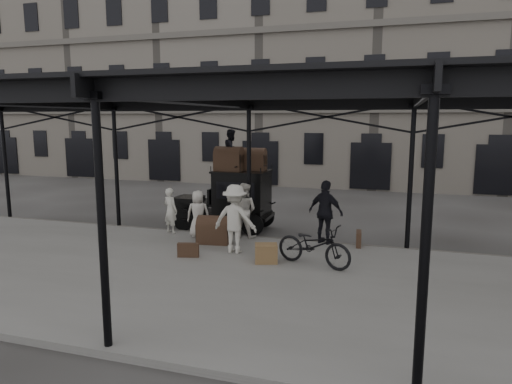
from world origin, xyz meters
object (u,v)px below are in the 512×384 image
steamer_trunk_roof_near (229,161)px  bicycle (314,245)px  taxi (234,197)px  steamer_trunk_platform (214,232)px  porter_left (171,210)px  porter_official (326,212)px

steamer_trunk_roof_near → bicycle: bearing=-42.2°
taxi → bicycle: taxi is taller
steamer_trunk_platform → porter_left: bearing=150.6°
porter_left → steamer_trunk_platform: (1.90, -0.78, -0.41)m
porter_left → bicycle: 5.67m
bicycle → taxi: bearing=61.6°
bicycle → steamer_trunk_platform: size_ratio=2.15×
taxi → steamer_trunk_roof_near: steamer_trunk_roof_near is taller
steamer_trunk_platform → taxi: bearing=87.8°
porter_left → porter_official: size_ratio=0.78×
bicycle → porter_left: bearing=86.2°
porter_official → steamer_trunk_platform: (-3.33, -0.99, -0.63)m
porter_left → steamer_trunk_roof_near: (1.61, 1.40, 1.61)m
bicycle → steamer_trunk_roof_near: (-3.67, 3.46, 1.83)m
bicycle → steamer_trunk_roof_near: size_ratio=2.18×
porter_left → steamer_trunk_roof_near: bearing=-118.6°
porter_official → steamer_trunk_platform: 3.53m
steamer_trunk_roof_near → porter_official: bearing=-17.0°
porter_left → porter_official: (5.23, 0.21, 0.22)m
taxi → porter_left: (-1.69, -1.65, -0.28)m
porter_left → steamer_trunk_platform: bearing=178.0°
steamer_trunk_platform → steamer_trunk_roof_near: bearing=90.5°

